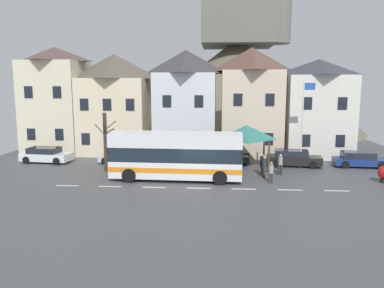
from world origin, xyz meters
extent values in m
cube|color=#4A4B4E|center=(0.00, 0.00, -0.03)|extent=(40.00, 60.00, 0.06)
cube|color=silver|center=(-9.00, -1.10, 0.00)|extent=(1.60, 0.20, 0.01)
cube|color=silver|center=(-6.00, -1.10, 0.00)|extent=(1.60, 0.20, 0.01)
cube|color=silver|center=(-3.00, -1.10, 0.00)|extent=(1.60, 0.20, 0.01)
cube|color=silver|center=(0.00, -1.10, 0.00)|extent=(1.60, 0.20, 0.01)
cube|color=silver|center=(3.00, -1.10, 0.00)|extent=(1.60, 0.20, 0.01)
cube|color=silver|center=(6.00, -1.10, 0.00)|extent=(1.60, 0.20, 0.01)
cube|color=silver|center=(9.00, -1.10, 0.00)|extent=(1.60, 0.20, 0.01)
cube|color=beige|center=(-15.13, 11.95, 4.57)|extent=(5.51, 5.90, 9.14)
pyramid|color=brown|center=(-15.13, 11.95, 9.85)|extent=(5.51, 5.90, 1.43)
cube|color=black|center=(-16.51, 8.97, 2.18)|extent=(0.80, 0.06, 1.10)
cube|color=black|center=(-13.76, 8.97, 2.18)|extent=(0.80, 0.06, 1.10)
cube|color=black|center=(-16.51, 8.97, 6.16)|extent=(0.80, 0.06, 1.10)
cube|color=black|center=(-13.76, 8.97, 6.16)|extent=(0.80, 0.06, 1.10)
cube|color=beige|center=(-9.05, 11.70, 3.72)|extent=(6.49, 5.41, 7.45)
pyramid|color=brown|center=(-9.05, 11.70, 8.63)|extent=(6.49, 5.41, 2.37)
cube|color=black|center=(-11.22, 8.97, 1.78)|extent=(0.80, 0.06, 1.10)
cube|color=black|center=(-9.05, 8.97, 1.78)|extent=(0.80, 0.06, 1.10)
cube|color=black|center=(-6.89, 8.97, 1.78)|extent=(0.80, 0.06, 1.10)
cube|color=black|center=(-11.22, 8.97, 5.02)|extent=(0.80, 0.06, 1.10)
cube|color=black|center=(-9.05, 8.97, 5.02)|extent=(0.80, 0.06, 1.10)
cube|color=black|center=(-6.89, 8.97, 5.02)|extent=(0.80, 0.06, 1.10)
cube|color=silver|center=(-2.00, 12.27, 3.97)|extent=(5.85, 6.53, 7.93)
pyramid|color=#3E3A3D|center=(-2.00, 12.27, 9.08)|extent=(5.85, 6.53, 2.29)
cube|color=black|center=(-3.46, 8.97, 1.90)|extent=(0.80, 0.06, 1.10)
cube|color=black|center=(-0.53, 8.97, 1.90)|extent=(0.80, 0.06, 1.10)
cube|color=black|center=(-3.46, 8.97, 5.35)|extent=(0.80, 0.06, 1.10)
cube|color=black|center=(-0.53, 8.97, 5.35)|extent=(0.80, 0.06, 1.10)
cube|color=beige|center=(4.42, 12.23, 4.08)|extent=(5.70, 6.47, 8.17)
pyramid|color=brown|center=(4.42, 12.23, 9.29)|extent=(5.70, 6.47, 2.25)
cube|color=black|center=(3.00, 8.97, 1.95)|extent=(0.80, 0.06, 1.10)
cube|color=black|center=(5.85, 8.97, 1.95)|extent=(0.80, 0.06, 1.10)
cube|color=black|center=(3.00, 8.97, 5.50)|extent=(0.80, 0.06, 1.10)
cube|color=black|center=(5.85, 8.97, 5.50)|extent=(0.80, 0.06, 1.10)
cube|color=silver|center=(10.69, 11.65, 3.86)|extent=(6.10, 5.29, 7.71)
pyramid|color=#383942|center=(10.69, 11.65, 8.47)|extent=(6.10, 5.29, 1.51)
cube|color=black|center=(9.17, 8.97, 1.84)|extent=(0.80, 0.06, 1.10)
cube|color=black|center=(12.22, 8.97, 1.84)|extent=(0.80, 0.06, 1.10)
cube|color=black|center=(9.17, 8.97, 5.20)|extent=(0.80, 0.06, 1.10)
cube|color=black|center=(12.22, 8.97, 5.20)|extent=(0.80, 0.06, 1.10)
cone|color=#635D4B|center=(3.99, 33.43, 6.89)|extent=(37.50, 37.50, 13.79)
cube|color=slate|center=(3.99, 33.43, 16.25)|extent=(10.58, 10.58, 7.12)
cylinder|color=slate|center=(9.28, 30.78, 17.71)|extent=(4.10, 4.10, 10.05)
cube|color=white|center=(-1.73, 1.15, 0.85)|extent=(9.47, 2.81, 1.20)
cube|color=orange|center=(-1.73, 1.15, 0.91)|extent=(9.49, 2.83, 0.36)
cube|color=#19232D|center=(-1.73, 1.15, 1.96)|extent=(9.36, 2.77, 1.01)
cube|color=white|center=(-1.73, 1.15, 2.94)|extent=(9.47, 2.81, 0.95)
cube|color=#19232D|center=(2.98, 1.00, 1.96)|extent=(0.13, 2.10, 0.97)
cylinder|color=black|center=(1.50, 2.25, 0.50)|extent=(1.01, 0.31, 1.00)
cylinder|color=black|center=(1.42, -0.15, 0.50)|extent=(1.01, 0.31, 1.00)
cylinder|color=black|center=(-4.88, 2.46, 0.50)|extent=(1.01, 0.31, 1.00)
cylinder|color=black|center=(-4.96, 0.06, 0.50)|extent=(1.01, 0.31, 1.00)
cylinder|color=#473D33|center=(1.93, 7.16, 1.20)|extent=(0.14, 0.14, 2.40)
cylinder|color=#473D33|center=(5.23, 7.16, 1.20)|extent=(0.14, 0.14, 2.40)
cylinder|color=#473D33|center=(1.93, 3.86, 1.20)|extent=(0.14, 0.14, 2.40)
cylinder|color=#473D33|center=(5.23, 3.86, 1.20)|extent=(0.14, 0.14, 2.40)
pyramid|color=#2D7B71|center=(3.58, 5.51, 2.97)|extent=(3.60, 3.60, 1.15)
cube|color=silver|center=(-13.94, 6.51, 0.51)|extent=(4.48, 2.25, 0.66)
cube|color=#1E232D|center=(-14.15, 6.53, 1.09)|extent=(2.74, 1.87, 0.49)
cylinder|color=black|center=(-12.43, 7.26, 0.32)|extent=(0.66, 0.26, 0.64)
cylinder|color=black|center=(-12.60, 5.49, 0.32)|extent=(0.66, 0.26, 0.64)
cylinder|color=black|center=(-15.27, 7.53, 0.32)|extent=(0.66, 0.26, 0.64)
cylinder|color=black|center=(-15.44, 5.76, 0.32)|extent=(0.66, 0.26, 0.64)
cube|color=silver|center=(-7.24, 6.87, 0.49)|extent=(3.88, 1.87, 0.62)
cube|color=#1E232D|center=(-7.44, 6.87, 1.09)|extent=(2.34, 1.62, 0.57)
cylinder|color=black|center=(-5.99, 7.75, 0.32)|extent=(0.64, 0.21, 0.64)
cylinder|color=black|center=(-5.96, 6.05, 0.32)|extent=(0.64, 0.21, 0.64)
cylinder|color=black|center=(-8.53, 7.70, 0.32)|extent=(0.64, 0.21, 0.64)
cylinder|color=black|center=(-8.49, 5.99, 0.32)|extent=(0.64, 0.21, 0.64)
cube|color=navy|center=(13.19, 6.52, 0.46)|extent=(4.39, 1.99, 0.55)
cube|color=#1E232D|center=(12.98, 6.54, 1.01)|extent=(2.67, 1.67, 0.55)
cylinder|color=black|center=(14.66, 7.24, 0.32)|extent=(0.65, 0.24, 0.64)
cylinder|color=black|center=(14.55, 5.62, 0.32)|extent=(0.65, 0.24, 0.64)
cylinder|color=black|center=(11.83, 7.43, 0.32)|extent=(0.65, 0.24, 0.64)
cylinder|color=black|center=(11.72, 5.81, 0.32)|extent=(0.65, 0.24, 0.64)
cube|color=black|center=(7.67, 6.48, 0.52)|extent=(4.73, 2.31, 0.69)
cube|color=#1E232D|center=(7.45, 6.51, 1.12)|extent=(2.90, 1.86, 0.50)
cylinder|color=black|center=(9.27, 7.09, 0.32)|extent=(0.66, 0.28, 0.64)
cylinder|color=black|center=(9.05, 5.47, 0.32)|extent=(0.66, 0.28, 0.64)
cylinder|color=black|center=(6.30, 7.49, 0.32)|extent=(0.66, 0.28, 0.64)
cylinder|color=black|center=(6.08, 5.87, 0.32)|extent=(0.66, 0.28, 0.64)
cube|color=black|center=(1.80, 7.27, 0.47)|extent=(4.41, 2.26, 0.58)
cube|color=#1E232D|center=(1.59, 7.30, 1.04)|extent=(2.70, 1.85, 0.56)
cylinder|color=black|center=(3.28, 7.95, 0.32)|extent=(0.66, 0.27, 0.64)
cylinder|color=black|center=(3.08, 6.27, 0.32)|extent=(0.66, 0.27, 0.64)
cylinder|color=black|center=(0.51, 8.28, 0.32)|extent=(0.66, 0.27, 0.64)
cylinder|color=black|center=(0.31, 6.59, 0.32)|extent=(0.66, 0.27, 0.64)
cylinder|color=#2D2D38|center=(6.12, 3.21, 0.41)|extent=(0.17, 0.17, 0.82)
cylinder|color=#2D2D38|center=(5.91, 3.17, 0.41)|extent=(0.17, 0.17, 0.82)
cylinder|color=gray|center=(6.02, 3.19, 1.08)|extent=(0.33, 0.33, 0.61)
sphere|color=#D1AD89|center=(6.02, 3.19, 1.49)|extent=(0.22, 0.22, 0.22)
cylinder|color=#2D2D38|center=(4.61, 2.97, 0.39)|extent=(0.17, 0.17, 0.78)
cylinder|color=#2D2D38|center=(4.66, 3.18, 0.39)|extent=(0.17, 0.17, 0.78)
cylinder|color=black|center=(4.63, 3.07, 1.07)|extent=(0.36, 0.36, 0.68)
sphere|color=tan|center=(4.63, 3.07, 1.51)|extent=(0.21, 0.21, 0.21)
cylinder|color=#38332D|center=(4.69, 2.34, 0.41)|extent=(0.17, 0.17, 0.81)
cylinder|color=#38332D|center=(4.69, 2.12, 0.41)|extent=(0.17, 0.17, 0.81)
cylinder|color=#232B38|center=(4.69, 2.23, 1.08)|extent=(0.35, 0.35, 0.63)
sphere|color=tan|center=(4.69, 2.23, 1.50)|extent=(0.21, 0.21, 0.21)
cylinder|color=#38332D|center=(4.90, 0.61, 0.37)|extent=(0.13, 0.13, 0.73)
cylinder|color=#38332D|center=(5.07, 0.71, 0.37)|extent=(0.13, 0.13, 0.73)
cylinder|color=gray|center=(4.99, 0.66, 0.98)|extent=(0.32, 0.32, 0.60)
sphere|color=#9E7A60|center=(4.99, 0.66, 1.39)|extent=(0.22, 0.22, 0.22)
cube|color=brown|center=(3.23, 7.42, 0.45)|extent=(1.63, 0.45, 0.08)
cube|color=brown|center=(3.23, 7.65, 0.67)|extent=(1.63, 0.06, 0.40)
cube|color=#2D2D33|center=(2.50, 7.42, 0.23)|extent=(0.08, 0.36, 0.45)
cube|color=#2D2D33|center=(3.96, 7.42, 0.23)|extent=(0.08, 0.36, 0.45)
cylinder|color=silver|center=(8.11, 5.84, 3.52)|extent=(0.10, 0.10, 7.04)
cube|color=#264CA5|center=(8.56, 5.84, 6.69)|extent=(0.90, 0.03, 0.56)
cylinder|color=black|center=(12.95, 1.29, 0.12)|extent=(0.57, 0.57, 0.25)
cylinder|color=#382D28|center=(-7.59, 3.37, 2.33)|extent=(0.29, 0.29, 4.66)
cylinder|color=#382D28|center=(-7.26, 3.50, 3.22)|extent=(0.75, 0.38, 0.46)
cylinder|color=#382D28|center=(-8.10, 3.70, 3.28)|extent=(1.08, 0.75, 0.89)
cylinder|color=#382D28|center=(-7.52, 2.94, 3.44)|extent=(0.25, 0.94, 1.11)
cylinder|color=#382D28|center=(-7.28, 3.81, 3.63)|extent=(0.71, 0.95, 0.67)
camera|label=1|loc=(1.30, -25.36, 6.73)|focal=35.24mm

